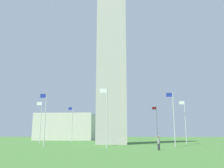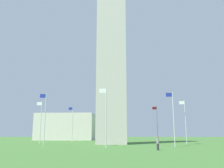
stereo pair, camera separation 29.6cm
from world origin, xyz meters
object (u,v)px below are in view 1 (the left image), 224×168
at_px(flagpole_e, 106,115).
at_px(distant_building, 66,127).
at_px(flagpole_n, 41,120).
at_px(flagpole_nw, 72,123).
at_px(flagpole_sw, 157,122).
at_px(obelisk_monument, 112,17).
at_px(flagpole_w, 115,123).
at_px(flagpole_se, 173,116).
at_px(flagpole_s, 185,120).
at_px(person_gray_shirt, 159,143).
at_px(flagpole_ne, 45,117).

bearing_deg(flagpole_e, distant_building, -69.86).
distance_m(flagpole_n, flagpole_nw, 11.19).
xyz_separation_m(flagpole_sw, distant_building, (27.36, -21.49, -0.41)).
xyz_separation_m(obelisk_monument, distant_building, (17.08, -31.83, -22.94)).
bearing_deg(flagpole_w, flagpole_se, 112.50).
relative_size(flagpole_se, flagpole_s, 1.00).
xyz_separation_m(flagpole_se, flagpole_sw, (-0.00, -20.67, 0.00)).
bearing_deg(flagpole_sw, person_gray_shirt, 82.90).
height_order(flagpole_ne, flagpole_s, same).
bearing_deg(flagpole_w, flagpole_sw, 157.50).
xyz_separation_m(flagpole_n, flagpole_e, (-14.62, 14.62, 0.00)).
distance_m(flagpole_w, flagpole_nw, 11.19).
bearing_deg(flagpole_w, person_gray_shirt, 101.58).
height_order(flagpole_e, flagpole_w, same).
xyz_separation_m(flagpole_n, flagpole_w, (-14.62, -14.62, 0.00)).
distance_m(flagpole_e, flagpole_se, 11.19).
relative_size(flagpole_ne, flagpole_s, 1.00).
bearing_deg(flagpole_nw, flagpole_se, 135.00).
height_order(obelisk_monument, flagpole_ne, obelisk_monument).
distance_m(flagpole_se, flagpole_s, 11.19).
height_order(obelisk_monument, flagpole_nw, obelisk_monument).
distance_m(flagpole_nw, person_gray_shirt, 33.63).
bearing_deg(flagpole_se, flagpole_sw, -90.00).
height_order(flagpole_e, distant_building, flagpole_e).
bearing_deg(flagpole_e, flagpole_n, -45.00).
relative_size(person_gray_shirt, distant_building, 0.10).
distance_m(flagpole_e, flagpole_nw, 27.01).
relative_size(flagpole_n, distant_building, 0.46).
bearing_deg(flagpole_n, flagpole_sw, -157.50).
distance_m(flagpole_ne, flagpole_s, 27.01).
xyz_separation_m(obelisk_monument, flagpole_nw, (10.39, -10.34, -22.52)).
bearing_deg(distant_building, flagpole_w, 134.70).
bearing_deg(flagpole_ne, flagpole_nw, -90.00).
height_order(flagpole_sw, flagpole_nw, same).
bearing_deg(flagpole_n, flagpole_ne, 112.50).
bearing_deg(flagpole_n, flagpole_e, 135.00).
bearing_deg(flagpole_nw, distant_building, -72.70).
distance_m(flagpole_e, flagpole_w, 29.23).
height_order(flagpole_sw, person_gray_shirt, flagpole_sw).
distance_m(flagpole_w, distant_building, 24.21).
distance_m(flagpole_sw, distant_building, 34.80).
height_order(flagpole_n, distant_building, flagpole_n).
xyz_separation_m(flagpole_ne, flagpole_s, (-24.95, -10.34, 0.00)).
distance_m(flagpole_s, flagpole_nw, 27.01).
relative_size(obelisk_monument, flagpole_w, 6.33).
xyz_separation_m(flagpole_w, flagpole_nw, (10.34, 4.28, 0.00)).
height_order(flagpole_n, flagpole_sw, same).
bearing_deg(flagpole_se, flagpole_w, -67.50).
relative_size(flagpole_s, person_gray_shirt, 4.86).
distance_m(flagpole_e, flagpole_sw, 27.01).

